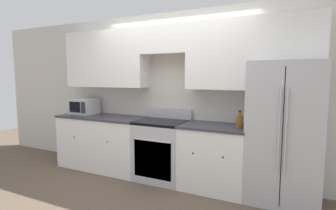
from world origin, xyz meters
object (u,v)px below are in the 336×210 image
at_px(bottle, 240,121).
at_px(microwave, 84,106).
at_px(oven_range, 162,150).
at_px(refrigerator, 284,132).

bearing_deg(bottle, microwave, 177.31).
bearing_deg(oven_range, microwave, 177.46).
distance_m(refrigerator, bottle, 0.55).
xyz_separation_m(refrigerator, microwave, (-3.33, 0.02, 0.17)).
distance_m(oven_range, microwave, 1.73).
bearing_deg(microwave, bottle, -2.69).
height_order(oven_range, microwave, microwave).
distance_m(oven_range, refrigerator, 1.76).
bearing_deg(bottle, refrigerator, 11.95).
distance_m(refrigerator, microwave, 3.34).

